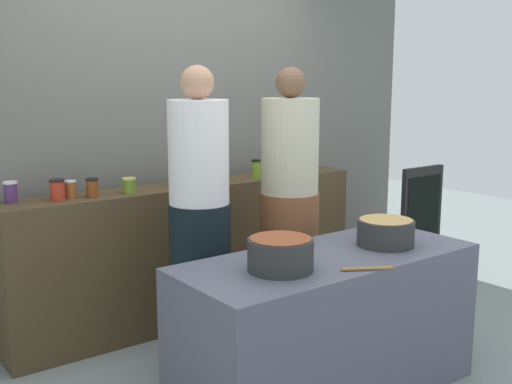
% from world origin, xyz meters
% --- Properties ---
extents(ground, '(12.00, 12.00, 0.00)m').
position_xyz_m(ground, '(0.00, 0.00, 0.00)').
color(ground, gray).
extents(storefront_wall, '(4.80, 0.12, 3.00)m').
position_xyz_m(storefront_wall, '(0.00, 1.45, 1.50)').
color(storefront_wall, slate).
rests_on(storefront_wall, ground).
extents(display_shelf, '(2.70, 0.36, 1.00)m').
position_xyz_m(display_shelf, '(0.00, 1.10, 0.50)').
color(display_shelf, '#4C3B24').
rests_on(display_shelf, ground).
extents(prep_table, '(1.70, 0.70, 0.80)m').
position_xyz_m(prep_table, '(0.00, -0.30, 0.40)').
color(prep_table, '#555767').
rests_on(prep_table, ground).
extents(preserve_jar_0, '(0.08, 0.08, 0.13)m').
position_xyz_m(preserve_jar_0, '(-1.22, 1.17, 1.06)').
color(preserve_jar_0, '#4B295C').
rests_on(preserve_jar_0, display_shelf).
extents(preserve_jar_1, '(0.09, 0.09, 0.13)m').
position_xyz_m(preserve_jar_1, '(-0.97, 1.08, 1.06)').
color(preserve_jar_1, '#B8301E').
rests_on(preserve_jar_1, display_shelf).
extents(preserve_jar_2, '(0.07, 0.07, 0.11)m').
position_xyz_m(preserve_jar_2, '(-0.87, 1.12, 1.05)').
color(preserve_jar_2, '#995024').
rests_on(preserve_jar_2, display_shelf).
extents(preserve_jar_3, '(0.08, 0.08, 0.12)m').
position_xyz_m(preserve_jar_3, '(-0.75, 1.06, 1.06)').
color(preserve_jar_3, brown).
rests_on(preserve_jar_3, display_shelf).
extents(preserve_jar_4, '(0.09, 0.09, 0.10)m').
position_xyz_m(preserve_jar_4, '(-0.51, 1.04, 1.05)').
color(preserve_jar_4, olive).
rests_on(preserve_jar_4, display_shelf).
extents(preserve_jar_5, '(0.08, 0.08, 0.14)m').
position_xyz_m(preserve_jar_5, '(-0.16, 1.08, 1.07)').
color(preserve_jar_5, yellow).
rests_on(preserve_jar_5, display_shelf).
extents(preserve_jar_6, '(0.09, 0.09, 0.11)m').
position_xyz_m(preserve_jar_6, '(0.24, 1.14, 1.05)').
color(preserve_jar_6, '#442354').
rests_on(preserve_jar_6, display_shelf).
extents(preserve_jar_7, '(0.07, 0.07, 0.14)m').
position_xyz_m(preserve_jar_7, '(0.52, 1.04, 1.07)').
color(preserve_jar_7, olive).
rests_on(preserve_jar_7, display_shelf).
extents(preserve_jar_8, '(0.07, 0.07, 0.11)m').
position_xyz_m(preserve_jar_8, '(0.73, 1.05, 1.05)').
color(preserve_jar_8, red).
rests_on(preserve_jar_8, display_shelf).
extents(preserve_jar_9, '(0.07, 0.07, 0.14)m').
position_xyz_m(preserve_jar_9, '(0.96, 1.10, 1.07)').
color(preserve_jar_9, gold).
rests_on(preserve_jar_9, display_shelf).
extents(cooking_pot_left, '(0.33, 0.33, 0.17)m').
position_xyz_m(cooking_pot_left, '(-0.37, -0.35, 0.88)').
color(cooking_pot_left, '#2D2D2D').
rests_on(cooking_pot_left, prep_table).
extents(cooking_pot_center, '(0.32, 0.32, 0.15)m').
position_xyz_m(cooking_pot_center, '(0.40, -0.34, 0.87)').
color(cooking_pot_center, '#2D2D2D').
rests_on(cooking_pot_center, prep_table).
extents(wooden_spoon, '(0.24, 0.15, 0.02)m').
position_xyz_m(wooden_spoon, '(-0.03, -0.60, 0.81)').
color(wooden_spoon, '#9E703D').
rests_on(wooden_spoon, prep_table).
extents(cook_with_tongs, '(0.37, 0.37, 1.81)m').
position_xyz_m(cook_with_tongs, '(-0.33, 0.47, 0.82)').
color(cook_with_tongs, black).
rests_on(cook_with_tongs, ground).
extents(cook_in_cap, '(0.39, 0.39, 1.80)m').
position_xyz_m(cook_in_cap, '(0.33, 0.43, 0.82)').
color(cook_in_cap, brown).
rests_on(cook_in_cap, ground).
extents(chalkboard_sign, '(0.46, 0.05, 1.04)m').
position_xyz_m(chalkboard_sign, '(1.76, 0.48, 0.53)').
color(chalkboard_sign, black).
rests_on(chalkboard_sign, ground).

